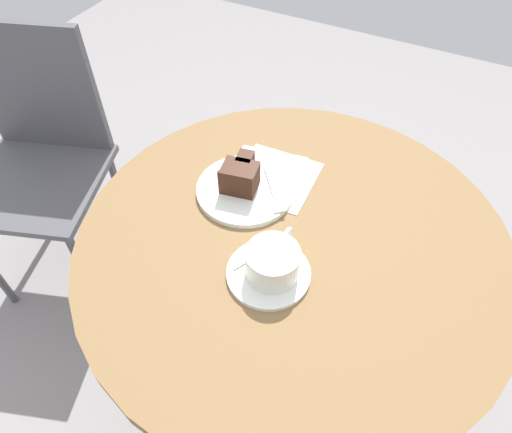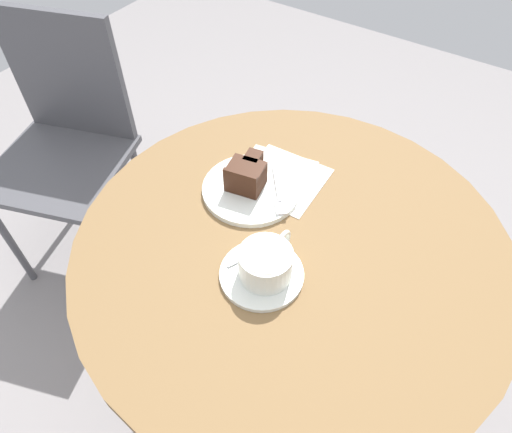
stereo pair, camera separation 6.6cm
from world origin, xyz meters
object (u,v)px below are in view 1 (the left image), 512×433
(teaspoon, at_px, (265,250))
(cafe_chair, at_px, (39,147))
(fork, at_px, (274,194))
(napkin, at_px, (271,176))
(cake_plate, at_px, (245,189))
(saucer, at_px, (268,273))
(coffee_cup, at_px, (272,261))
(cake_slice, at_px, (240,176))

(teaspoon, xyz_separation_m, cafe_chair, (0.17, 0.82, -0.20))
(fork, height_order, napkin, fork)
(cafe_chair, bearing_deg, cake_plate, -22.40)
(teaspoon, bearing_deg, cafe_chair, 104.16)
(saucer, distance_m, teaspoon, 0.05)
(teaspoon, distance_m, cake_plate, 0.17)
(coffee_cup, bearing_deg, cake_slice, 42.64)
(teaspoon, xyz_separation_m, fork, (0.13, 0.05, 0.00))
(cake_plate, xyz_separation_m, fork, (0.01, -0.06, 0.01))
(saucer, relative_size, fork, 1.31)
(cake_plate, distance_m, napkin, 0.07)
(coffee_cup, relative_size, cake_plate, 0.63)
(fork, bearing_deg, cafe_chair, -131.13)
(cafe_chair, bearing_deg, teaspoon, -30.63)
(coffee_cup, bearing_deg, fork, 24.03)
(cake_plate, relative_size, cake_slice, 2.11)
(coffee_cup, bearing_deg, napkin, 25.92)
(napkin, xyz_separation_m, cafe_chair, (-0.03, 0.74, -0.19))
(coffee_cup, xyz_separation_m, cake_slice, (0.16, 0.15, -0.00))
(coffee_cup, distance_m, cake_slice, 0.22)
(coffee_cup, relative_size, teaspoon, 1.23)
(fork, relative_size, napkin, 0.59)
(cake_plate, distance_m, cake_slice, 0.04)
(saucer, height_order, teaspoon, teaspoon)
(cake_plate, relative_size, cafe_chair, 0.25)
(fork, bearing_deg, coffee_cup, -14.67)
(cake_slice, height_order, cafe_chair, cafe_chair)
(saucer, bearing_deg, teaspoon, 33.64)
(fork, bearing_deg, napkin, 172.40)
(cake_slice, distance_m, napkin, 0.09)
(cake_slice, relative_size, cafe_chair, 0.12)
(coffee_cup, height_order, fork, coffee_cup)
(fork, bearing_deg, cake_slice, -123.79)
(cake_slice, distance_m, cafe_chair, 0.74)
(teaspoon, bearing_deg, cake_slice, 68.96)
(cake_plate, distance_m, fork, 0.06)
(cake_slice, relative_size, fork, 0.84)
(saucer, xyz_separation_m, coffee_cup, (0.00, -0.00, 0.04))
(cake_slice, bearing_deg, teaspoon, -136.70)
(coffee_cup, xyz_separation_m, fork, (0.17, 0.08, -0.03))
(saucer, relative_size, cake_plate, 0.74)
(saucer, distance_m, cafe_chair, 0.90)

